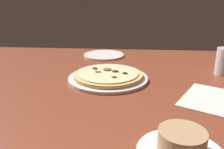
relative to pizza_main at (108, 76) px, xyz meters
The scene contains 5 objects.
dining_table 8.01cm from the pizza_main, 116.27° to the left, with size 150.00×110.00×4.00cm, color brown.
pizza_main is the anchor object (origin of this frame).
ramekin_on_saucer 44.34cm from the pizza_main, 113.26° to the left, with size 16.53×16.53×5.37cm.
side_plate 33.35cm from the pizza_main, 80.90° to the right, with size 19.39×19.39×0.90cm, color silver.
paper_menu 34.34cm from the pizza_main, 155.26° to the left, with size 14.84×19.63×0.30cm, color silver.
Camera 1 is at (-4.57, 72.63, 32.94)cm, focal length 38.42 mm.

